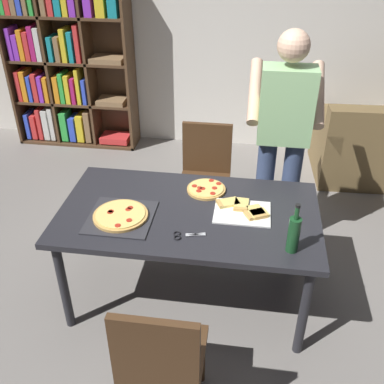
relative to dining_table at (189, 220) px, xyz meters
The scene contains 12 objects.
ground_plane 0.68m from the dining_table, ahead, with size 12.00×12.00×0.00m, color gray.
back_wall 2.70m from the dining_table, 90.00° to the left, with size 6.40×0.10×2.80m, color silver.
dining_table is the anchor object (origin of this frame).
chair_near_camera 0.97m from the dining_table, 90.00° to the right, with size 0.42×0.42×0.90m.
chair_far_side 0.97m from the dining_table, 90.00° to the left, with size 0.42×0.42×0.90m.
bookshelf 2.95m from the dining_table, 126.23° to the left, with size 1.40×0.35×1.95m.
person_serving_pizza 1.00m from the dining_table, 50.84° to the left, with size 0.55×0.54×1.75m.
pepperoni_pizza_on_tray 0.45m from the dining_table, 161.49° to the right, with size 0.41×0.41×0.04m.
pizza_slices_on_towel 0.36m from the dining_table, ahead, with size 0.36×0.29×0.03m.
wine_bottle 0.74m from the dining_table, 25.42° to the right, with size 0.07×0.07×0.32m.
kitchen_scissors 0.28m from the dining_table, 87.88° to the right, with size 0.20×0.10×0.01m.
second_pizza_plain 0.29m from the dining_table, 72.18° to the left, with size 0.27×0.27×0.03m.
Camera 1 is at (0.36, -2.35, 2.41)m, focal length 41.90 mm.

